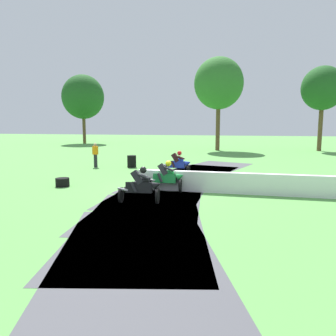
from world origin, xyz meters
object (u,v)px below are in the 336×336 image
at_px(motorcycle_lead_blue, 178,163).
at_px(motorcycle_trailing_black, 141,186).
at_px(tire_stack_mid_a, 62,182).
at_px(track_marshal, 95,155).
at_px(tire_stack_near, 132,161).
at_px(motorcycle_chase_green, 166,177).

bearing_deg(motorcycle_lead_blue, motorcycle_trailing_black, -92.68).
distance_m(motorcycle_lead_blue, tire_stack_mid_a, 6.58).
distance_m(motorcycle_trailing_black, tire_stack_mid_a, 5.15).
height_order(motorcycle_trailing_black, track_marshal, track_marshal).
bearing_deg(tire_stack_near, tire_stack_mid_a, -100.50).
distance_m(motorcycle_lead_blue, track_marshal, 6.37).
relative_size(motorcycle_chase_green, tire_stack_mid_a, 2.62).
height_order(motorcycle_lead_blue, tire_stack_mid_a, motorcycle_lead_blue).
distance_m(tire_stack_near, tire_stack_mid_a, 7.09).
height_order(tire_stack_near, tire_stack_mid_a, tire_stack_near).
bearing_deg(motorcycle_chase_green, tire_stack_near, 117.73).
relative_size(tire_stack_near, tire_stack_mid_a, 1.25).
bearing_deg(tire_stack_near, track_marshal, -171.50).
bearing_deg(tire_stack_near, motorcycle_trailing_black, -70.94).
bearing_deg(tire_stack_mid_a, motorcycle_lead_blue, 42.40).
distance_m(tire_stack_mid_a, track_marshal, 6.73).
height_order(motorcycle_lead_blue, motorcycle_trailing_black, motorcycle_lead_blue).
bearing_deg(motorcycle_chase_green, track_marshal, 132.26).
relative_size(motorcycle_chase_green, motorcycle_trailing_black, 1.00).
bearing_deg(tire_stack_mid_a, motorcycle_trailing_black, -27.89).
height_order(motorcycle_trailing_black, tire_stack_mid_a, motorcycle_trailing_black).
height_order(tire_stack_mid_a, track_marshal, track_marshal).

